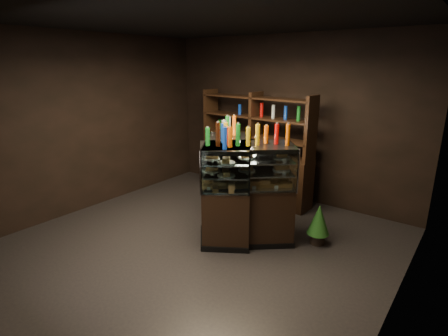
{
  "coord_description": "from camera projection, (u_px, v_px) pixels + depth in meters",
  "views": [
    {
      "loc": [
        2.98,
        -3.36,
        2.48
      ],
      "look_at": [
        0.15,
        0.37,
        1.08
      ],
      "focal_mm": 28.0,
      "sensor_mm": 36.0,
      "label": 1
    }
  ],
  "objects": [
    {
      "name": "room_shell",
      "position": [
        197.0,
        108.0,
        4.44
      ],
      "size": [
        5.02,
        5.02,
        3.01
      ],
      "color": "black",
      "rests_on": "ground"
    },
    {
      "name": "ground",
      "position": [
        200.0,
        244.0,
        5.0
      ],
      "size": [
        5.0,
        5.0,
        0.0
      ],
      "primitive_type": "plane",
      "color": "black",
      "rests_on": "ground"
    },
    {
      "name": "back_shelving",
      "position": [
        254.0,
        166.0,
        6.62
      ],
      "size": [
        2.29,
        0.54,
        2.0
      ],
      "rotation": [
        0.0,
        0.0,
        -0.05
      ],
      "color": "black",
      "rests_on": "ground"
    },
    {
      "name": "potted_conifer",
      "position": [
        319.0,
        219.0,
        4.92
      ],
      "size": [
        0.31,
        0.31,
        0.67
      ],
      "rotation": [
        0.0,
        0.0,
        -0.43
      ],
      "color": "black",
      "rests_on": "ground"
    },
    {
      "name": "display_case",
      "position": [
        237.0,
        205.0,
        5.14
      ],
      "size": [
        1.69,
        1.46,
        1.44
      ],
      "rotation": [
        0.0,
        0.0,
        -0.15
      ],
      "color": "black",
      "rests_on": "ground"
    },
    {
      "name": "food_display",
      "position": [
        237.0,
        169.0,
        4.97
      ],
      "size": [
        1.27,
        1.11,
        0.44
      ],
      "color": "#C99048",
      "rests_on": "display_case"
    },
    {
      "name": "bottles_top",
      "position": [
        238.0,
        133.0,
        4.83
      ],
      "size": [
        1.1,
        0.97,
        0.3
      ],
      "color": "#D8590A",
      "rests_on": "display_case"
    }
  ]
}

